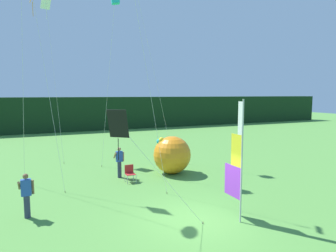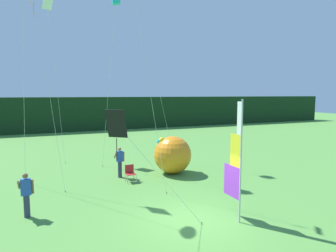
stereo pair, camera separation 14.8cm
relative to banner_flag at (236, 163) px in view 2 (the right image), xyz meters
name	(u,v)px [view 2 (the right image)]	position (x,y,z in m)	size (l,w,h in m)	color
ground_plane	(190,220)	(-1.54, 0.61, -2.15)	(120.00, 120.00, 0.00)	#518E3D
distant_treeline	(83,114)	(-1.54, 30.14, -0.01)	(80.00, 2.40, 4.28)	black
banner_flag	(236,163)	(0.00, 0.00, 0.00)	(0.06, 1.03, 4.49)	#B7B7BC
person_near_banner	(120,161)	(-2.55, 7.15, -1.23)	(0.55, 0.48, 1.71)	#2D334C
person_mid_field	(26,194)	(-7.12, 3.30, -1.24)	(0.55, 0.48, 1.71)	#2D334C
inflatable_balloon	(173,155)	(0.51, 6.75, -1.04)	(2.20, 2.20, 2.20)	orange
folding_chair	(130,172)	(-2.25, 6.16, -1.64)	(0.51, 0.51, 0.89)	#BCBCC1
kite_white_diamond_0	(49,12)	(-5.68, 14.83, 8.37)	(1.00, 3.43, 11.65)	brown
kite_black_diamond_3	(119,128)	(-4.22, 0.33, 1.44)	(3.34, 0.61, 4.19)	brown
kite_orange_diamond_6	(34,2)	(-6.55, 7.73, 7.04)	(1.17, 2.49, 10.18)	brown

